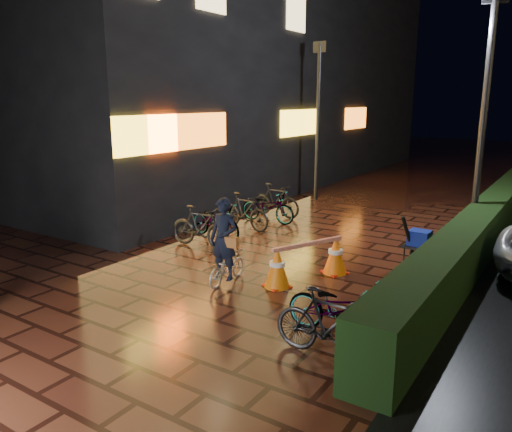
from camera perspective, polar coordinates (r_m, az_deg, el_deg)
The scene contains 10 objects.
ground at distance 9.16m, azimuth -2.95°, elevation -8.62°, with size 80.00×80.00×0.00m, color #381911.
hedge at distance 15.22m, azimuth 26.07°, elevation 0.85°, with size 0.70×20.00×1.00m, color black.
storefront_block at distance 23.43m, azimuth -5.30°, elevation 15.83°, with size 12.09×22.00×9.00m.
lamp_post_hedge at distance 12.74m, azimuth 24.66°, elevation 11.14°, with size 0.55×0.26×5.82m.
lamp_post_sf at distance 17.13m, azimuth 7.12°, elevation 11.35°, with size 0.50×0.15×5.23m.
cyclist at distance 9.37m, azimuth -3.53°, elevation -4.14°, with size 0.61×1.17×1.65m.
traffic_barrier at distance 9.65m, azimuth 5.90°, elevation -5.13°, with size 1.12×1.84×0.76m.
cart_assembly at distance 10.86m, azimuth 18.08°, elevation -2.63°, with size 0.63×0.60×1.10m.
parked_bikes_storefront at distance 13.24m, azimuth -1.47°, elevation 0.40°, with size 1.94×4.23×0.98m.
parked_bikes_hedge at distance 7.15m, azimuth 9.09°, elevation -11.23°, with size 1.81×1.22×0.98m.
Camera 1 is at (5.05, -6.84, 3.40)m, focal length 35.00 mm.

